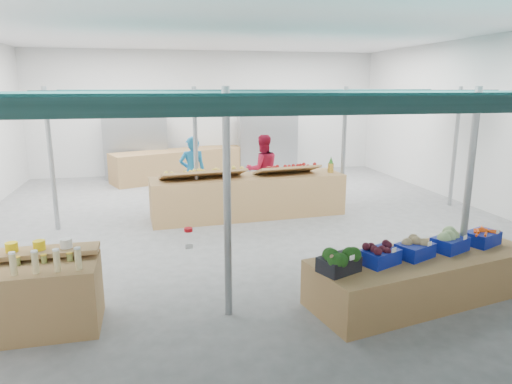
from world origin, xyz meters
TOP-DOWN VIEW (x-y plane):
  - floor at (0.00, 0.00)m, footprint 13.00×13.00m
  - hall at (0.00, 1.44)m, footprint 13.00×13.00m
  - pole_grid at (0.75, -1.75)m, footprint 10.00×4.60m
  - awnings at (0.75, -1.75)m, footprint 9.50×7.08m
  - back_shelving_left at (-2.50, 6.00)m, footprint 2.00×0.50m
  - back_shelving_right at (2.00, 6.00)m, footprint 2.00×0.50m
  - bottle_shelf at (-3.61, -3.85)m, footprint 1.94×1.18m
  - veg_counter at (1.80, -4.13)m, footprint 3.53×1.78m
  - fruit_counter at (0.21, 0.63)m, footprint 4.57×1.36m
  - far_counter at (-0.68, 5.70)m, footprint 5.39×2.95m
  - crate_stack at (2.46, -4.24)m, footprint 0.52×0.41m
  - vendor_left at (-0.99, 1.73)m, footprint 0.68×0.47m
  - vendor_right at (0.81, 1.73)m, footprint 0.92×0.74m
  - crate_broccoli at (0.38, -4.42)m, footprint 0.60×0.52m
  - crate_beets at (1.02, -4.29)m, footprint 0.60×0.52m
  - crate_celeriac at (1.62, -4.17)m, footprint 0.60×0.52m
  - crate_cabbage at (2.26, -4.04)m, footprint 0.60×0.52m
  - crate_carrots at (2.90, -3.91)m, footprint 0.60×0.52m
  - sparrow at (0.25, -4.57)m, footprint 0.12×0.09m
  - pole_ribbon at (-1.48, -3.62)m, footprint 0.12×0.12m
  - apple_heap_yellow at (-0.85, 0.46)m, footprint 1.97×0.94m
  - apple_heap_red at (1.13, 0.59)m, footprint 1.58×0.89m
  - pineapple at (2.26, 0.66)m, footprint 0.14×0.14m

SIDE VIEW (x-z plane):
  - floor at x=0.00m, z-range 0.00..0.00m
  - crate_stack at x=2.46m, z-range 0.00..0.56m
  - veg_counter at x=1.80m, z-range 0.00..0.66m
  - bottle_shelf at x=-3.61m, z-range -0.10..1.03m
  - fruit_counter at x=0.21m, z-range 0.00..0.97m
  - far_counter at x=-0.68m, z-range 0.00..0.97m
  - crate_carrots at x=2.90m, z-range 0.62..0.91m
  - crate_beets at x=1.02m, z-range 0.64..0.93m
  - crate_celeriac at x=1.62m, z-range 0.65..0.96m
  - crate_broccoli at x=0.38m, z-range 0.64..0.99m
  - crate_cabbage at x=2.26m, z-range 0.64..0.99m
  - vendor_left at x=-0.99m, z-range 0.00..1.80m
  - vendor_right at x=0.81m, z-range 0.00..1.80m
  - sparrow at x=0.25m, z-range 0.85..0.96m
  - back_shelving_left at x=-2.50m, z-range 0.00..2.00m
  - back_shelving_right at x=2.00m, z-range 0.00..2.00m
  - pole_ribbon at x=-1.48m, z-range 0.94..1.22m
  - apple_heap_yellow at x=-0.85m, z-range 1.00..1.27m
  - apple_heap_red at x=1.13m, z-range 1.00..1.27m
  - pineapple at x=2.26m, z-range 0.95..1.34m
  - pole_grid at x=0.75m, z-range 0.31..3.31m
  - hall at x=0.00m, z-range -3.85..9.15m
  - awnings at x=0.75m, z-range 2.63..2.93m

